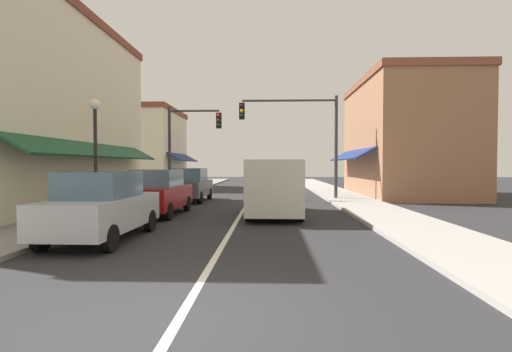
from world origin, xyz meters
TOP-DOWN VIEW (x-y plane):
  - ground_plane at (0.00, 18.00)m, footprint 80.00×80.00m
  - sidewalk_left at (-5.50, 18.00)m, footprint 2.60×56.00m
  - sidewalk_right at (5.50, 18.00)m, footprint 2.60×56.00m
  - lane_center_stripe at (0.00, 18.00)m, footprint 0.14×52.00m
  - storefront_left_block at (-8.81, 12.00)m, footprint 5.34×14.20m
  - storefront_right_block at (9.60, 20.00)m, footprint 6.92×10.20m
  - storefront_far_left at (-9.69, 28.00)m, footprint 7.11×8.20m
  - parked_car_nearest_left at (-3.18, 5.17)m, footprint 1.84×4.13m
  - parked_car_second_left at (-3.16, 10.11)m, footprint 1.88×4.15m
  - parked_car_third_left at (-3.09, 15.77)m, footprint 1.84×4.13m
  - van_in_lane at (1.32, 10.23)m, footprint 2.06×5.21m
  - traffic_signal_mast_arm at (2.93, 16.84)m, footprint 5.44×0.50m
  - traffic_signal_left_corner at (-3.73, 18.03)m, footprint 3.21×0.50m
  - street_lamp_left_near at (-4.83, 8.44)m, footprint 0.36×0.36m

SIDE VIEW (x-z plane):
  - ground_plane at x=0.00m, z-range 0.00..0.00m
  - lane_center_stripe at x=0.00m, z-range 0.00..0.01m
  - sidewalk_left at x=-5.50m, z-range 0.00..0.12m
  - sidewalk_right at x=5.50m, z-range 0.00..0.12m
  - parked_car_nearest_left at x=-3.18m, z-range -0.01..1.76m
  - parked_car_second_left at x=-3.16m, z-range -0.01..1.76m
  - parked_car_third_left at x=-3.09m, z-range -0.01..1.76m
  - van_in_lane at x=1.32m, z-range 0.09..2.21m
  - street_lamp_left_near at x=-4.83m, z-range 0.78..4.97m
  - storefront_far_left at x=-9.69m, z-range 0.00..6.66m
  - traffic_signal_left_corner at x=-3.73m, z-range 0.88..6.26m
  - storefront_right_block at x=9.60m, z-range 0.00..7.27m
  - traffic_signal_mast_arm at x=2.93m, z-range 1.08..6.83m
  - storefront_left_block at x=-8.81m, z-range 0.00..8.72m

